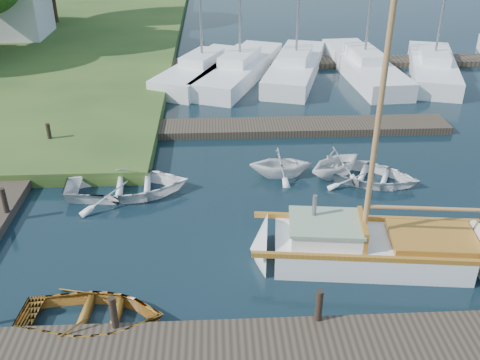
{
  "coord_description": "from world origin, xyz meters",
  "views": [
    {
      "loc": [
        -0.69,
        -13.97,
        8.73
      ],
      "look_at": [
        0.0,
        0.0,
        1.2
      ],
      "focal_mm": 40.0,
      "sensor_mm": 36.0,
      "label": 1
    }
  ],
  "objects_px": {
    "marina_boat_2": "(295,66)",
    "marina_boat_3": "(364,65)",
    "dinghy": "(91,312)",
    "marina_boat_0": "(202,69)",
    "tender_c": "(369,172)",
    "tender_d": "(337,160)",
    "mooring_post_1": "(114,312)",
    "tender_b": "(281,161)",
    "sailboat": "(375,250)",
    "house_c": "(3,2)",
    "mooring_post_2": "(319,305)",
    "mooring_post_4": "(4,200)",
    "mooring_post_5": "(49,133)",
    "marina_boat_4": "(433,66)",
    "marina_boat_1": "(240,68)",
    "tender_a": "(127,182)"
  },
  "relations": [
    {
      "from": "marina_boat_0",
      "to": "mooring_post_5",
      "type": "bearing_deg",
      "value": 171.34
    },
    {
      "from": "mooring_post_5",
      "to": "marina_boat_4",
      "type": "height_order",
      "value": "marina_boat_4"
    },
    {
      "from": "dinghy",
      "to": "tender_d",
      "type": "xyz_separation_m",
      "value": [
        7.07,
        6.98,
        0.26
      ]
    },
    {
      "from": "mooring_post_5",
      "to": "tender_c",
      "type": "xyz_separation_m",
      "value": [
        11.5,
        -3.06,
        -0.35
      ]
    },
    {
      "from": "dinghy",
      "to": "marina_boat_0",
      "type": "relative_size",
      "value": 0.31
    },
    {
      "from": "dinghy",
      "to": "mooring_post_2",
      "type": "bearing_deg",
      "value": -90.09
    },
    {
      "from": "sailboat",
      "to": "marina_boat_2",
      "type": "relative_size",
      "value": 0.82
    },
    {
      "from": "dinghy",
      "to": "tender_a",
      "type": "bearing_deg",
      "value": 4.86
    },
    {
      "from": "marina_boat_2",
      "to": "dinghy",
      "type": "bearing_deg",
      "value": 175.02
    },
    {
      "from": "sailboat",
      "to": "tender_b",
      "type": "relative_size",
      "value": 4.55
    },
    {
      "from": "house_c",
      "to": "mooring_post_1",
      "type": "bearing_deg",
      "value": -67.83
    },
    {
      "from": "marina_boat_2",
      "to": "marina_boat_0",
      "type": "bearing_deg",
      "value": 109.95
    },
    {
      "from": "mooring_post_1",
      "to": "tender_d",
      "type": "xyz_separation_m",
      "value": [
        6.46,
        7.41,
        -0.1
      ]
    },
    {
      "from": "mooring_post_1",
      "to": "dinghy",
      "type": "bearing_deg",
      "value": 144.61
    },
    {
      "from": "mooring_post_4",
      "to": "marina_boat_3",
      "type": "relative_size",
      "value": 0.07
    },
    {
      "from": "tender_d",
      "to": "marina_boat_2",
      "type": "height_order",
      "value": "marina_boat_2"
    },
    {
      "from": "tender_c",
      "to": "tender_d",
      "type": "xyz_separation_m",
      "value": [
        -1.04,
        0.47,
        0.25
      ]
    },
    {
      "from": "sailboat",
      "to": "tender_b",
      "type": "xyz_separation_m",
      "value": [
        -1.95,
        4.99,
        0.22
      ]
    },
    {
      "from": "tender_b",
      "to": "tender_c",
      "type": "relative_size",
      "value": 0.64
    },
    {
      "from": "tender_d",
      "to": "house_c",
      "type": "xyz_separation_m",
      "value": [
        -17.46,
        19.59,
        1.98
      ]
    },
    {
      "from": "mooring_post_1",
      "to": "tender_b",
      "type": "distance_m",
      "value": 8.74
    },
    {
      "from": "mooring_post_1",
      "to": "tender_c",
      "type": "bearing_deg",
      "value": 42.78
    },
    {
      "from": "tender_d",
      "to": "marina_boat_2",
      "type": "relative_size",
      "value": 0.19
    },
    {
      "from": "sailboat",
      "to": "mooring_post_1",
      "type": "bearing_deg",
      "value": -152.59
    },
    {
      "from": "tender_c",
      "to": "marina_boat_3",
      "type": "xyz_separation_m",
      "value": [
        2.86,
        11.97,
        0.22
      ]
    },
    {
      "from": "dinghy",
      "to": "house_c",
      "type": "distance_m",
      "value": 28.61
    },
    {
      "from": "mooring_post_5",
      "to": "marina_boat_2",
      "type": "relative_size",
      "value": 0.07
    },
    {
      "from": "marina_boat_0",
      "to": "marina_boat_3",
      "type": "xyz_separation_m",
      "value": [
        8.67,
        0.29,
        -0.0
      ]
    },
    {
      "from": "mooring_post_1",
      "to": "tender_c",
      "type": "xyz_separation_m",
      "value": [
        7.5,
        6.94,
        -0.35
      ]
    },
    {
      "from": "marina_boat_2",
      "to": "marina_boat_3",
      "type": "height_order",
      "value": "marina_boat_2"
    },
    {
      "from": "tender_a",
      "to": "marina_boat_1",
      "type": "height_order",
      "value": "marina_boat_1"
    },
    {
      "from": "dinghy",
      "to": "tender_b",
      "type": "height_order",
      "value": "tender_b"
    },
    {
      "from": "tender_b",
      "to": "tender_d",
      "type": "height_order",
      "value": "tender_d"
    },
    {
      "from": "marina_boat_2",
      "to": "tender_b",
      "type": "bearing_deg",
      "value": -174.04
    },
    {
      "from": "marina_boat_1",
      "to": "mooring_post_4",
      "type": "bearing_deg",
      "value": 172.7
    },
    {
      "from": "tender_d",
      "to": "marina_boat_4",
      "type": "xyz_separation_m",
      "value": [
        7.54,
        11.06,
        -0.04
      ]
    },
    {
      "from": "tender_c",
      "to": "marina_boat_2",
      "type": "bearing_deg",
      "value": 28.87
    },
    {
      "from": "mooring_post_4",
      "to": "marina_boat_3",
      "type": "bearing_deg",
      "value": 44.09
    },
    {
      "from": "mooring_post_2",
      "to": "marina_boat_1",
      "type": "height_order",
      "value": "marina_boat_1"
    },
    {
      "from": "tender_b",
      "to": "marina_boat_0",
      "type": "height_order",
      "value": "marina_boat_0"
    },
    {
      "from": "mooring_post_2",
      "to": "dinghy",
      "type": "height_order",
      "value": "mooring_post_2"
    },
    {
      "from": "mooring_post_2",
      "to": "tender_c",
      "type": "bearing_deg",
      "value": 66.63
    },
    {
      "from": "marina_boat_3",
      "to": "mooring_post_4",
      "type": "bearing_deg",
      "value": 129.95
    },
    {
      "from": "mooring_post_5",
      "to": "sailboat",
      "type": "distance_m",
      "value": 12.91
    },
    {
      "from": "marina_boat_1",
      "to": "tender_b",
      "type": "bearing_deg",
      "value": -153.79
    },
    {
      "from": "mooring_post_2",
      "to": "tender_c",
      "type": "relative_size",
      "value": 0.24
    },
    {
      "from": "mooring_post_5",
      "to": "tender_b",
      "type": "xyz_separation_m",
      "value": [
        8.54,
        -2.53,
        -0.13
      ]
    },
    {
      "from": "mooring_post_2",
      "to": "marina_boat_0",
      "type": "distance_m",
      "value": 18.83
    },
    {
      "from": "mooring_post_2",
      "to": "marina_boat_2",
      "type": "bearing_deg",
      "value": 83.46
    },
    {
      "from": "mooring_post_4",
      "to": "marina_boat_1",
      "type": "distance_m",
      "value": 15.76
    }
  ]
}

